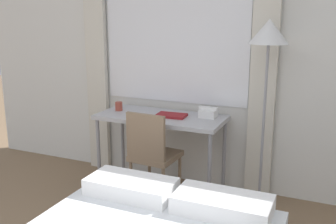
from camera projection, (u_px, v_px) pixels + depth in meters
wall_back_with_window at (215, 54)px, 3.81m from camera, size 5.72×0.13×2.70m
desk at (161, 122)px, 3.82m from camera, size 1.23×0.56×0.78m
desk_chair at (152, 151)px, 3.61m from camera, size 0.43×0.43×0.88m
standing_lamp at (268, 53)px, 3.24m from camera, size 0.33×0.33×1.70m
telephone at (208, 113)px, 3.72m from camera, size 0.18×0.14×0.10m
book at (171, 115)px, 3.75m from camera, size 0.29×0.19×0.02m
mug at (119, 106)px, 3.98m from camera, size 0.07×0.07×0.09m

